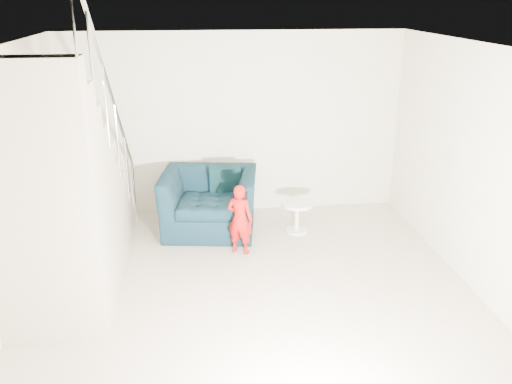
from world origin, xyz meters
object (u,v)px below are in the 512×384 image
(armchair, at_px, (209,202))
(side_table, at_px, (297,212))
(staircase, at_px, (67,212))
(toddler, at_px, (240,219))

(armchair, relative_size, side_table, 2.94)
(staircase, bearing_deg, armchair, 43.01)
(toddler, bearing_deg, armchair, -40.38)
(staircase, bearing_deg, toddler, 19.82)
(side_table, xyz_separation_m, staircase, (-2.80, -1.26, 0.65))
(armchair, bearing_deg, staircase, -128.83)
(side_table, bearing_deg, staircase, -155.78)
(armchair, xyz_separation_m, toddler, (0.36, -0.78, 0.04))
(toddler, relative_size, staircase, 0.26)
(side_table, relative_size, staircase, 0.12)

